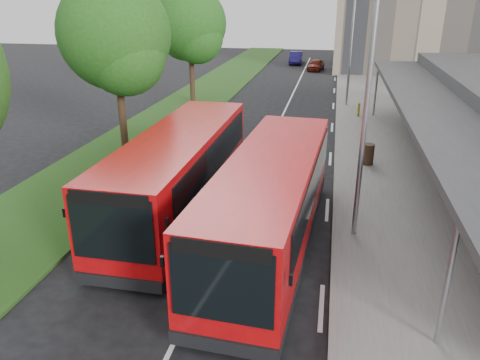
% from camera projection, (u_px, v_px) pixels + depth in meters
% --- Properties ---
extents(ground, '(120.00, 120.00, 0.00)m').
position_uv_depth(ground, '(216.00, 255.00, 14.47)').
color(ground, black).
rests_on(ground, ground).
extents(pavement, '(5.00, 80.00, 0.15)m').
position_uv_depth(pavement, '(374.00, 113.00, 31.59)').
color(pavement, slate).
rests_on(pavement, ground).
extents(grass_verge, '(5.00, 80.00, 0.10)m').
position_uv_depth(grass_verge, '(189.00, 105.00, 33.96)').
color(grass_verge, '#1D4917').
rests_on(grass_verge, ground).
extents(lane_centre_line, '(0.12, 70.00, 0.01)m').
position_uv_depth(lane_centre_line, '(276.00, 129.00, 28.15)').
color(lane_centre_line, silver).
rests_on(lane_centre_line, ground).
extents(kerb_dashes, '(0.12, 56.00, 0.01)m').
position_uv_depth(kerb_dashes, '(333.00, 116.00, 31.19)').
color(kerb_dashes, silver).
rests_on(kerb_dashes, ground).
extents(tree_mid, '(5.26, 5.26, 8.46)m').
position_uv_depth(tree_mid, '(116.00, 42.00, 21.99)').
color(tree_mid, '#311F13').
rests_on(tree_mid, ground).
extents(tree_far, '(5.10, 5.10, 8.20)m').
position_uv_depth(tree_far, '(190.00, 29.00, 32.99)').
color(tree_far, '#311F13').
rests_on(tree_far, ground).
extents(lamp_post_near, '(1.44, 0.28, 8.00)m').
position_uv_depth(lamp_post_near, '(364.00, 96.00, 13.81)').
color(lamp_post_near, gray).
rests_on(lamp_post_near, pavement).
extents(lamp_post_far, '(1.44, 0.28, 8.00)m').
position_uv_depth(lamp_post_far, '(350.00, 39.00, 32.05)').
color(lamp_post_far, gray).
rests_on(lamp_post_far, pavement).
extents(bus_main, '(3.28, 10.64, 2.97)m').
position_uv_depth(bus_main, '(270.00, 203.00, 14.41)').
color(bus_main, '#C10A0B').
rests_on(bus_main, ground).
extents(bus_second, '(2.89, 10.69, 3.02)m').
position_uv_depth(bus_second, '(180.00, 173.00, 16.77)').
color(bus_second, '#C10A0B').
rests_on(bus_second, ground).
extents(litter_bin, '(0.67, 0.67, 0.96)m').
position_uv_depth(litter_bin, '(368.00, 154.00, 21.65)').
color(litter_bin, '#392617').
rests_on(litter_bin, pavement).
extents(bollard, '(0.17, 0.17, 0.87)m').
position_uv_depth(bollard, '(359.00, 110.00, 30.25)').
color(bollard, yellow).
rests_on(bollard, pavement).
extents(car_near, '(1.91, 3.62, 1.18)m').
position_uv_depth(car_near, '(316.00, 65.00, 49.93)').
color(car_near, '#62160E').
rests_on(car_near, ground).
extents(car_far, '(1.60, 4.18, 1.36)m').
position_uv_depth(car_far, '(296.00, 58.00, 54.69)').
color(car_far, navy).
rests_on(car_far, ground).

